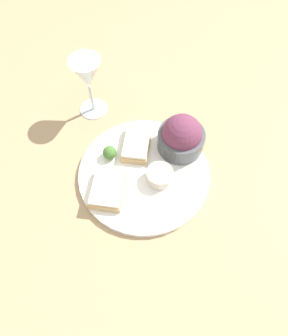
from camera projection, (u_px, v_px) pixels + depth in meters
name	position (u px, v px, depth m)	size (l,w,h in m)	color
ground_plane	(144.00, 175.00, 0.80)	(4.00, 4.00, 0.00)	tan
dinner_plate	(144.00, 174.00, 0.79)	(0.32, 0.32, 0.01)	white
salad_bowl	(181.00, 137.00, 0.79)	(0.11, 0.11, 0.10)	#4C5156
sauce_ramekin	(160.00, 175.00, 0.76)	(0.06, 0.06, 0.03)	beige
cheese_toast_near	(108.00, 190.00, 0.75)	(0.12, 0.11, 0.03)	tan
cheese_toast_far	(137.00, 144.00, 0.81)	(0.12, 0.11, 0.03)	tan
wine_glass	(87.00, 76.00, 0.80)	(0.08, 0.08, 0.17)	silver
garnish	(110.00, 153.00, 0.79)	(0.03, 0.03, 0.03)	#477533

